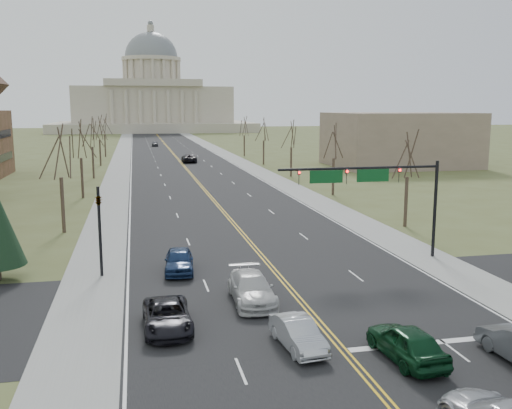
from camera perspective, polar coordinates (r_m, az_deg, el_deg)
name	(u,v)px	position (r m, az deg, el deg)	size (l,w,h in m)	color
ground	(336,342)	(28.19, 8.03, -13.49)	(600.00, 600.00, 0.00)	#4F5329
road	(174,155)	(135.04, -8.16, 4.93)	(20.00, 380.00, 0.01)	black
cross_road	(301,301)	(33.49, 4.48, -9.59)	(120.00, 14.00, 0.01)	black
sidewalk_left	(122,156)	(134.76, -13.27, 4.77)	(4.00, 380.00, 0.03)	gray
sidewalk_right	(225,154)	(136.37, -3.11, 5.07)	(4.00, 380.00, 0.03)	gray
center_line	(174,155)	(135.04, -8.16, 4.94)	(0.42, 380.00, 0.01)	gold
edge_line_left	(132,156)	(134.74, -12.34, 4.80)	(0.15, 380.00, 0.01)	silver
edge_line_right	(216,154)	(136.05, -4.03, 5.04)	(0.15, 380.00, 0.01)	silver
stop_bar	(443,342)	(29.37, 18.17, -12.89)	(9.50, 0.50, 0.01)	silver
capitol	(153,100)	(274.36, -10.30, 10.23)	(90.00, 60.00, 50.00)	#BBB39C
signal_mast	(372,182)	(41.58, 11.52, 2.20)	(12.12, 0.44, 7.20)	black
signal_left	(99,221)	(38.56, -15.39, -1.62)	(0.32, 0.36, 6.00)	black
tree_r_0	(408,157)	(54.37, 14.96, 4.63)	(3.74, 3.74, 8.50)	#32291D
tree_l_0	(60,155)	(52.83, -19.03, 4.72)	(3.96, 3.96, 9.00)	#32291D
tree_r_1	(334,143)	(72.71, 7.80, 6.08)	(3.74, 3.74, 8.50)	#32291D
tree_l_1	(80,141)	(72.68, -17.17, 6.04)	(3.96, 3.96, 9.00)	#32291D
tree_r_2	(291,136)	(91.75, 3.56, 6.89)	(3.74, 3.74, 8.50)	#32291D
tree_l_2	(92,134)	(92.59, -16.10, 6.79)	(3.96, 3.96, 9.00)	#32291D
tree_r_3	(264,131)	(111.13, 0.77, 7.40)	(3.74, 3.74, 8.50)	#32291D
tree_l_3	(99,129)	(112.54, -15.42, 7.28)	(3.96, 3.96, 9.00)	#32291D
tree_r_4	(244,127)	(130.69, -1.19, 7.75)	(3.74, 3.74, 8.50)	#32291D
tree_l_4	(104,126)	(132.50, -14.93, 7.62)	(3.96, 3.96, 9.00)	#32291D
bldg_right_mass	(399,139)	(111.81, 14.12, 6.33)	(25.00, 20.00, 10.00)	#796856
car_nb_inner_lead	(407,342)	(26.70, 14.83, -13.19)	(1.91, 4.75, 1.62)	#0B3219
car_sb_inner_lead	(298,334)	(27.14, 4.22, -12.75)	(1.46, 4.19, 1.38)	#AAADB2
car_sb_outer_lead	(167,316)	(29.48, -8.88, -10.95)	(2.33, 5.06, 1.41)	black
car_sb_inner_second	(252,288)	(32.95, -0.43, -8.39)	(2.28, 5.60, 1.62)	#B9B9B9
car_sb_outer_second	(179,260)	(39.12, -7.70, -5.56)	(1.90, 4.72, 1.61)	navy
car_far_nb	(189,158)	(116.40, -6.71, 4.62)	(2.76, 6.00, 1.67)	black
car_far_sb	(155,144)	(165.59, -10.08, 6.01)	(1.78, 4.44, 1.51)	#484A50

